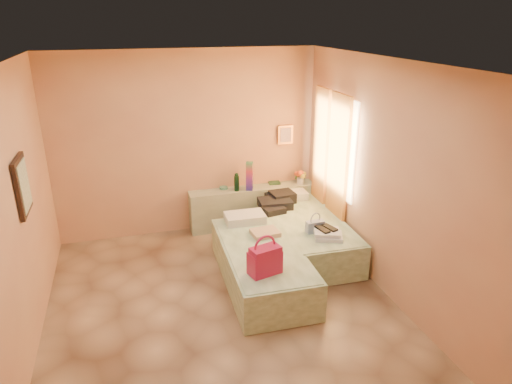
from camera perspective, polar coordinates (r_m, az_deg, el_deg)
ground at (r=5.58m, az=-4.13°, el=-14.16°), size 4.50×4.50×0.00m
room_walls at (r=5.35m, az=-3.81°, el=5.56°), size 4.02×4.51×2.81m
headboard_ledge at (r=7.42m, az=-0.40°, el=-1.81°), size 2.05×0.30×0.65m
bed_left at (r=5.90m, az=0.69°, el=-9.07°), size 0.96×2.03×0.50m
bed_right at (r=6.71m, az=6.44°, el=-5.25°), size 0.96×2.03×0.50m
water_bottle at (r=7.13m, az=-2.43°, el=1.19°), size 0.08×0.08×0.28m
rainbow_box at (r=7.13m, az=-0.81°, el=1.99°), size 0.13×0.13×0.46m
small_dish at (r=7.26m, az=-4.08°, el=0.53°), size 0.18×0.18×0.03m
green_book at (r=7.47m, az=2.31°, el=1.16°), size 0.20×0.16×0.03m
flower_vase at (r=7.47m, az=5.59°, el=2.02°), size 0.24×0.24×0.27m
magenta_handbag at (r=5.16m, az=1.11°, el=-8.48°), size 0.40×0.28×0.34m
khaki_garment at (r=6.08m, az=1.13°, el=-5.12°), size 0.38×0.31×0.06m
clothes_pile at (r=6.93m, az=2.75°, el=-1.26°), size 0.57×0.57×0.16m
blue_handbag at (r=6.19m, az=7.39°, el=-4.30°), size 0.25×0.12×0.16m
towel_stack at (r=6.07m, az=9.08°, el=-5.25°), size 0.44×0.41×0.10m
sandal_pair at (r=6.07m, az=8.78°, el=-4.54°), size 0.23×0.27×0.02m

